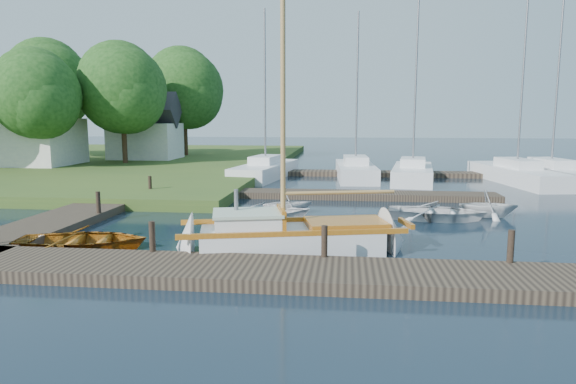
# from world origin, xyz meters

# --- Properties ---
(ground) EXTENTS (160.00, 160.00, 0.00)m
(ground) POSITION_xyz_m (0.00, 0.00, 0.00)
(ground) COLOR black
(ground) RESTS_ON ground
(near_dock) EXTENTS (18.00, 2.20, 0.30)m
(near_dock) POSITION_xyz_m (0.00, -6.00, 0.15)
(near_dock) COLOR black
(near_dock) RESTS_ON ground
(left_dock) EXTENTS (2.20, 18.00, 0.30)m
(left_dock) POSITION_xyz_m (-8.00, 2.00, 0.15)
(left_dock) COLOR black
(left_dock) RESTS_ON ground
(far_dock) EXTENTS (14.00, 1.60, 0.30)m
(far_dock) POSITION_xyz_m (2.00, 6.50, 0.15)
(far_dock) COLOR black
(far_dock) RESTS_ON ground
(pontoon) EXTENTS (30.00, 1.60, 0.30)m
(pontoon) POSITION_xyz_m (10.00, 16.00, 0.15)
(pontoon) COLOR black
(pontoon) RESTS_ON ground
(mooring_post_1) EXTENTS (0.16, 0.16, 0.80)m
(mooring_post_1) POSITION_xyz_m (-3.00, -5.00, 0.70)
(mooring_post_1) COLOR black
(mooring_post_1) RESTS_ON near_dock
(mooring_post_2) EXTENTS (0.16, 0.16, 0.80)m
(mooring_post_2) POSITION_xyz_m (1.50, -5.00, 0.70)
(mooring_post_2) COLOR black
(mooring_post_2) RESTS_ON near_dock
(mooring_post_3) EXTENTS (0.16, 0.16, 0.80)m
(mooring_post_3) POSITION_xyz_m (6.00, -5.00, 0.70)
(mooring_post_3) COLOR black
(mooring_post_3) RESTS_ON near_dock
(mooring_post_4) EXTENTS (0.16, 0.16, 0.80)m
(mooring_post_4) POSITION_xyz_m (-7.00, 0.00, 0.70)
(mooring_post_4) COLOR black
(mooring_post_4) RESTS_ON left_dock
(mooring_post_5) EXTENTS (0.16, 0.16, 0.80)m
(mooring_post_5) POSITION_xyz_m (-7.00, 5.00, 0.70)
(mooring_post_5) COLOR black
(mooring_post_5) RESTS_ON left_dock
(sailboat) EXTENTS (7.41, 3.61, 9.83)m
(sailboat) POSITION_xyz_m (0.63, -3.48, 0.34)
(sailboat) COLOR silver
(sailboat) RESTS_ON ground
(dinghy) EXTENTS (4.02, 3.15, 0.76)m
(dinghy) POSITION_xyz_m (-5.50, -3.98, 0.38)
(dinghy) COLOR #84440E
(dinghy) RESTS_ON ground
(tender_a) EXTENTS (4.19, 3.64, 0.73)m
(tender_a) POSITION_xyz_m (-0.94, 0.86, 0.36)
(tender_a) COLOR silver
(tender_a) RESTS_ON ground
(tender_b) EXTENTS (2.54, 2.41, 1.06)m
(tender_b) POSITION_xyz_m (-0.27, 2.18, 0.53)
(tender_b) COLOR silver
(tender_b) RESTS_ON ground
(tender_c) EXTENTS (3.91, 3.02, 0.75)m
(tender_c) POSITION_xyz_m (5.39, 1.72, 0.37)
(tender_c) COLOR silver
(tender_c) RESTS_ON ground
(tender_d) EXTENTS (2.23, 1.94, 1.13)m
(tender_d) POSITION_xyz_m (7.44, 2.49, 0.57)
(tender_d) COLOR silver
(tender_d) RESTS_ON ground
(marina_boat_0) EXTENTS (3.40, 8.23, 10.28)m
(marina_boat_0) POSITION_xyz_m (-3.05, 14.07, 0.57)
(marina_boat_0) COLOR silver
(marina_boat_0) RESTS_ON ground
(marina_boat_1) EXTENTS (2.63, 7.79, 10.07)m
(marina_boat_1) POSITION_xyz_m (2.57, 14.50, 0.57)
(marina_boat_1) COLOR silver
(marina_boat_1) RESTS_ON ground
(marina_boat_2) EXTENTS (3.16, 7.36, 11.68)m
(marina_boat_2) POSITION_xyz_m (5.92, 13.34, 0.58)
(marina_boat_2) COLOR silver
(marina_boat_2) RESTS_ON ground
(marina_boat_4) EXTENTS (3.63, 9.36, 11.50)m
(marina_boat_4) POSITION_xyz_m (11.85, 13.37, 0.57)
(marina_boat_4) COLOR silver
(marina_boat_4) RESTS_ON ground
(marina_boat_5) EXTENTS (3.57, 8.66, 11.98)m
(marina_boat_5) POSITION_xyz_m (13.89, 13.77, 0.58)
(marina_boat_5) COLOR silver
(marina_boat_5) RESTS_ON ground
(house_a) EXTENTS (6.30, 5.00, 6.29)m
(house_a) POSITION_xyz_m (-20.00, 16.00, 2.96)
(house_a) COLOR silver
(house_a) RESTS_ON shore
(house_c) EXTENTS (5.25, 4.00, 5.28)m
(house_c) POSITION_xyz_m (-14.00, 22.00, 2.58)
(house_c) COLOR silver
(house_c) RESTS_ON shore
(tree_2) EXTENTS (5.83, 5.75, 7.82)m
(tree_2) POSITION_xyz_m (-18.00, 14.05, 5.25)
(tree_2) COLOR #332114
(tree_2) RESTS_ON shore
(tree_3) EXTENTS (6.41, 6.38, 8.74)m
(tree_3) POSITION_xyz_m (-14.00, 18.05, 5.81)
(tree_3) COLOR #332114
(tree_3) RESTS_ON shore
(tree_4) EXTENTS (7.01, 7.01, 9.66)m
(tree_4) POSITION_xyz_m (-22.00, 22.05, 6.37)
(tree_4) COLOR #332114
(tree_4) RESTS_ON shore
(tree_7) EXTENTS (6.83, 6.83, 9.38)m
(tree_7) POSITION_xyz_m (-12.00, 26.05, 6.20)
(tree_7) COLOR #332114
(tree_7) RESTS_ON shore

